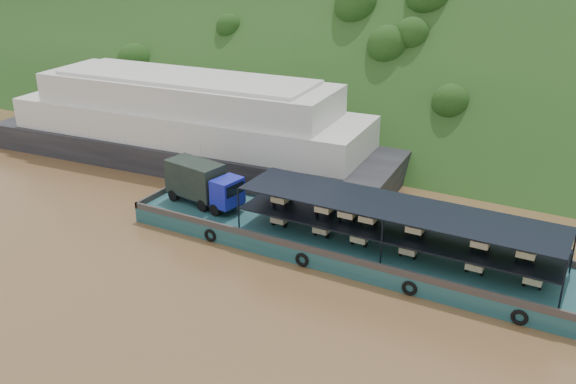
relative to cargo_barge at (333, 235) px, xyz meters
The scene contains 4 objects.
ground 3.31m from the cargo_barge, 149.49° to the right, with size 160.00×160.00×0.00m, color brown.
hillside 34.55m from the cargo_barge, 94.43° to the left, with size 140.00×28.00×28.00m, color #1A3B15.
cargo_barge is the anchor object (origin of this frame).
passenger_ferry 24.09m from the cargo_barge, 153.29° to the left, with size 44.58×14.29×8.88m.
Camera 1 is at (20.56, -37.72, 22.70)m, focal length 40.00 mm.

